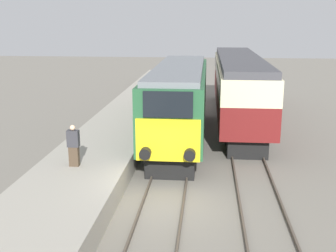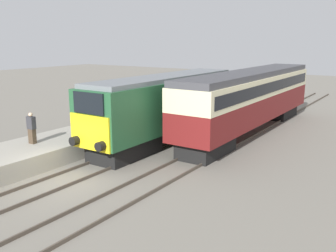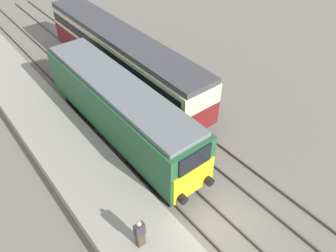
# 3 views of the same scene
# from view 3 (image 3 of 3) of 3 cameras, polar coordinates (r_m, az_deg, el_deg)

# --- Properties ---
(ground_plane) EXTENTS (120.00, 120.00, 0.00)m
(ground_plane) POSITION_cam_3_polar(r_m,az_deg,el_deg) (16.36, 8.56, -17.30)
(ground_plane) COLOR slate
(platform_left) EXTENTS (3.50, 50.00, 0.91)m
(platform_left) POSITION_cam_3_polar(r_m,az_deg,el_deg) (19.15, -15.99, -5.41)
(platform_left) COLOR #9E998C
(platform_left) RESTS_ON ground_plane
(rails_near_track) EXTENTS (1.51, 60.00, 0.14)m
(rails_near_track) POSITION_cam_3_polar(r_m,az_deg,el_deg) (18.53, -2.50, -7.06)
(rails_near_track) COLOR #4C4238
(rails_near_track) RESTS_ON ground_plane
(rails_far_track) EXTENTS (1.50, 60.00, 0.14)m
(rails_far_track) POSITION_cam_3_polar(r_m,az_deg,el_deg) (20.09, 5.29, -2.56)
(rails_far_track) COLOR #4C4238
(rails_far_track) RESTS_ON ground_plane
(locomotive) EXTENTS (2.70, 13.17, 4.02)m
(locomotive) POSITION_cam_3_polar(r_m,az_deg,el_deg) (19.08, -8.41, 2.90)
(locomotive) COLOR black
(locomotive) RESTS_ON ground_plane
(passenger_carriage) EXTENTS (2.75, 16.77, 4.12)m
(passenger_carriage) POSITION_cam_3_polar(r_m,az_deg,el_deg) (24.06, -8.03, 12.23)
(passenger_carriage) COLOR black
(passenger_carriage) RESTS_ON ground_plane
(person_on_platform) EXTENTS (0.44, 0.26, 1.61)m
(person_on_platform) POSITION_cam_3_polar(r_m,az_deg,el_deg) (14.12, -4.92, -18.17)
(person_on_platform) COLOR #473828
(person_on_platform) RESTS_ON platform_left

